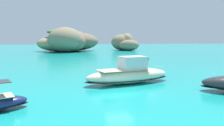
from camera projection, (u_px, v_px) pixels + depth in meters
ground_plane at (119, 94)px, 20.46m from camera, size 400.00×400.00×0.00m
islet_large at (67, 41)px, 91.24m from camera, size 30.39×29.31×9.63m
islet_small at (125, 44)px, 101.75m from camera, size 14.35×19.38×7.70m
motorboat_cream at (129, 74)px, 25.21m from camera, size 10.90×5.48×3.08m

